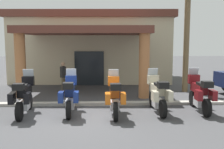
# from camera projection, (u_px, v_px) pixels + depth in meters

# --- Properties ---
(ground_plane) EXTENTS (80.00, 80.00, 0.00)m
(ground_plane) POSITION_uv_depth(u_px,v_px,m) (80.00, 116.00, 9.40)
(ground_plane) COLOR #424244
(motel_building) EXTENTS (10.96, 10.65, 4.62)m
(motel_building) POSITION_uv_depth(u_px,v_px,m) (93.00, 46.00, 18.71)
(motel_building) COLOR beige
(motel_building) RESTS_ON ground_plane
(motorcycle_black) EXTENTS (0.73, 2.21, 1.61)m
(motorcycle_black) POSITION_uv_depth(u_px,v_px,m) (24.00, 96.00, 9.47)
(motorcycle_black) COLOR black
(motorcycle_black) RESTS_ON ground_plane
(motorcycle_blue) EXTENTS (0.72, 2.21, 1.61)m
(motorcycle_blue) POSITION_uv_depth(u_px,v_px,m) (70.00, 95.00, 9.67)
(motorcycle_blue) COLOR black
(motorcycle_blue) RESTS_ON ground_plane
(motorcycle_orange) EXTENTS (0.70, 2.21, 1.61)m
(motorcycle_orange) POSITION_uv_depth(u_px,v_px,m) (115.00, 96.00, 9.47)
(motorcycle_orange) COLOR black
(motorcycle_orange) RESTS_ON ground_plane
(motorcycle_cream) EXTENTS (0.72, 2.21, 1.61)m
(motorcycle_cream) POSITION_uv_depth(u_px,v_px,m) (158.00, 94.00, 9.83)
(motorcycle_cream) COLOR black
(motorcycle_cream) RESTS_ON ground_plane
(motorcycle_maroon) EXTENTS (0.71, 2.21, 1.61)m
(motorcycle_maroon) POSITION_uv_depth(u_px,v_px,m) (200.00, 94.00, 9.98)
(motorcycle_maroon) COLOR black
(motorcycle_maroon) RESTS_ON ground_plane
(pedestrian) EXTENTS (0.32, 0.53, 1.61)m
(pedestrian) POSITION_uv_depth(u_px,v_px,m) (63.00, 75.00, 13.81)
(pedestrian) COLOR brown
(pedestrian) RESTS_ON ground_plane
(palm_tree_near_portico) EXTENTS (2.21, 2.21, 6.17)m
(palm_tree_near_portico) POSITION_uv_depth(u_px,v_px,m) (187.00, 5.00, 13.51)
(palm_tree_near_portico) COLOR brown
(palm_tree_near_portico) RESTS_ON ground_plane
(curb_strip) EXTENTS (10.25, 0.36, 0.12)m
(curb_strip) POSITION_uv_depth(u_px,v_px,m) (113.00, 103.00, 11.10)
(curb_strip) COLOR #ADA89E
(curb_strip) RESTS_ON ground_plane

